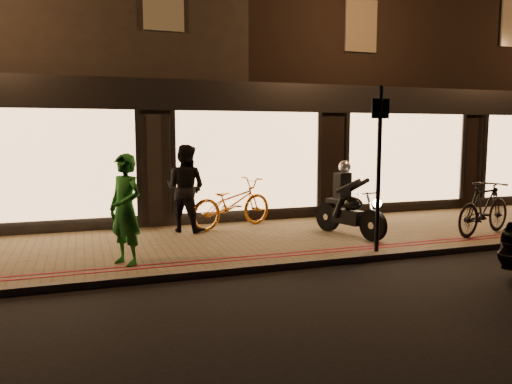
{
  "coord_description": "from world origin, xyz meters",
  "views": [
    {
      "loc": [
        -3.83,
        -7.52,
        2.28
      ],
      "look_at": [
        -0.53,
        1.93,
        1.1
      ],
      "focal_mm": 35.0,
      "sensor_mm": 36.0,
      "label": 1
    }
  ],
  "objects_px": {
    "motorcycle": "(348,207)",
    "person_green": "(125,209)",
    "bicycle_gold": "(232,203)",
    "sign_post": "(379,160)"
  },
  "relations": [
    {
      "from": "motorcycle",
      "to": "person_green",
      "type": "relative_size",
      "value": 1.03
    },
    {
      "from": "motorcycle",
      "to": "bicycle_gold",
      "type": "xyz_separation_m",
      "value": [
        -2.08,
        1.66,
        -0.05
      ]
    },
    {
      "from": "sign_post",
      "to": "bicycle_gold",
      "type": "relative_size",
      "value": 1.39
    },
    {
      "from": "sign_post",
      "to": "bicycle_gold",
      "type": "xyz_separation_m",
      "value": [
        -1.86,
        3.1,
        -1.11
      ]
    },
    {
      "from": "person_green",
      "to": "bicycle_gold",
      "type": "bearing_deg",
      "value": 99.22
    },
    {
      "from": "motorcycle",
      "to": "sign_post",
      "type": "distance_m",
      "value": 1.8
    },
    {
      "from": "bicycle_gold",
      "to": "person_green",
      "type": "bearing_deg",
      "value": 114.48
    },
    {
      "from": "motorcycle",
      "to": "sign_post",
      "type": "bearing_deg",
      "value": -115.0
    },
    {
      "from": "bicycle_gold",
      "to": "person_green",
      "type": "xyz_separation_m",
      "value": [
        -2.57,
        -2.53,
        0.35
      ]
    },
    {
      "from": "sign_post",
      "to": "bicycle_gold",
      "type": "bearing_deg",
      "value": 121.05
    }
  ]
}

